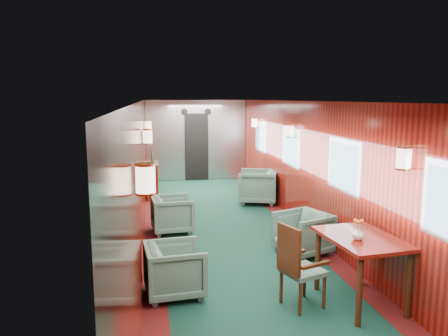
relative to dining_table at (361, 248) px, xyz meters
name	(u,v)px	position (x,y,z in m)	size (l,w,h in m)	color
room	(233,148)	(-1.08, 2.45, 0.93)	(12.00, 12.10, 2.40)	#0E3326
bulkhead	(196,141)	(-1.08, 8.36, 0.48)	(2.98, 0.17, 2.39)	#ACAEB4
windows_right	(313,155)	(0.40, 2.70, 0.75)	(0.02, 8.60, 0.80)	#ADB0B4
wall_sconces	(227,136)	(-1.08, 3.02, 1.09)	(2.97, 7.97, 0.25)	#FFE7C6
dining_table	(361,248)	(0.00, 0.00, 0.00)	(0.89, 1.18, 0.83)	maroon
side_chair	(297,263)	(-0.79, 0.02, -0.15)	(0.57, 0.58, 1.02)	#1C433A
credenza	(152,179)	(-2.42, 6.25, -0.26)	(0.30, 0.96, 1.14)	maroon
flower_vase	(358,233)	(-0.10, -0.09, 0.21)	(0.14, 0.14, 0.15)	beige
armchair_left_near	(175,270)	(-2.18, 0.60, -0.37)	(0.71, 0.73, 0.66)	#1C433A
armchair_left_far	(173,214)	(-2.07, 3.22, -0.36)	(0.72, 0.74, 0.67)	#1C433A
armchair_right_near	(303,233)	(-0.10, 1.72, -0.36)	(0.72, 0.75, 0.68)	#1C433A
armchair_right_far	(257,187)	(0.01, 5.15, -0.31)	(0.84, 0.87, 0.79)	#1C433A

